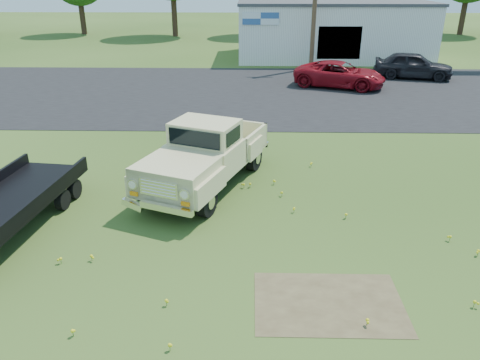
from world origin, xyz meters
name	(u,v)px	position (x,y,z in m)	size (l,w,h in m)	color
ground	(254,228)	(0.00, 0.00, 0.00)	(140.00, 140.00, 0.00)	#2C4917
asphalt_lot	(253,92)	(0.00, 15.00, 0.00)	(90.00, 14.00, 0.02)	black
dirt_patch_a	(329,303)	(1.50, -3.00, 0.00)	(3.00, 2.00, 0.01)	brown
dirt_patch_b	(193,174)	(-2.00, 3.50, 0.00)	(2.20, 1.60, 0.01)	brown
commercial_building	(331,29)	(6.00, 26.99, 2.10)	(14.20, 8.20, 4.15)	silver
vintage_pickup_truck	(206,154)	(-1.48, 2.64, 1.05)	(2.25, 5.79, 2.10)	#CAC387
flatbed_trailer	(4,201)	(-6.38, -0.20, 0.81)	(1.99, 5.96, 1.63)	black
red_pickup	(340,75)	(4.98, 16.47, 0.71)	(2.37, 5.13, 1.43)	maroon
dark_sedan	(413,65)	(9.96, 19.01, 0.80)	(1.89, 4.70, 1.60)	black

